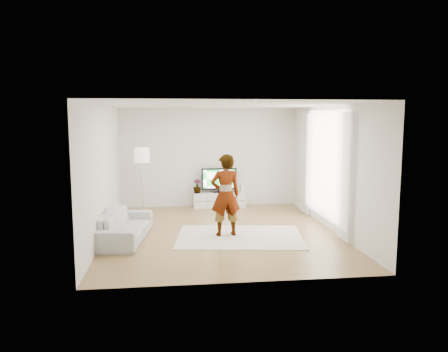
{
  "coord_description": "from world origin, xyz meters",
  "views": [
    {
      "loc": [
        -1.08,
        -9.39,
        2.54
      ],
      "look_at": [
        0.12,
        0.4,
        1.21
      ],
      "focal_mm": 35.0,
      "sensor_mm": 36.0,
      "label": 1
    }
  ],
  "objects": [
    {
      "name": "sofa",
      "position": [
        -2.05,
        -0.36,
        0.3
      ],
      "size": [
        1.06,
        2.16,
        0.6
      ],
      "primitive_type": "imported",
      "rotation": [
        0.0,
        0.0,
        1.45
      ],
      "color": "silver",
      "rests_on": "floor"
    },
    {
      "name": "rug",
      "position": [
        0.36,
        -0.43,
        0.01
      ],
      "size": [
        2.87,
        2.23,
        0.01
      ],
      "primitive_type": "cube",
      "rotation": [
        0.0,
        0.0,
        -0.13
      ],
      "color": "beige",
      "rests_on": "floor"
    },
    {
      "name": "wall_right",
      "position": [
        2.5,
        0.0,
        1.4
      ],
      "size": [
        0.02,
        6.0,
        2.8
      ],
      "primitive_type": "cube",
      "color": "silver",
      "rests_on": "floor"
    },
    {
      "name": "curtain_far",
      "position": [
        2.4,
        1.6,
        1.35
      ],
      "size": [
        0.04,
        0.7,
        2.6
      ],
      "primitive_type": "cube",
      "color": "white",
      "rests_on": "floor"
    },
    {
      "name": "wall_back",
      "position": [
        0.0,
        3.0,
        1.4
      ],
      "size": [
        5.0,
        0.02,
        2.8
      ],
      "primitive_type": "cube",
      "color": "silver",
      "rests_on": "floor"
    },
    {
      "name": "window",
      "position": [
        2.48,
        0.3,
        1.45
      ],
      "size": [
        0.01,
        2.6,
        2.5
      ],
      "primitive_type": "cube",
      "color": "white",
      "rests_on": "wall_right"
    },
    {
      "name": "wall_front",
      "position": [
        0.0,
        -3.0,
        1.4
      ],
      "size": [
        5.0,
        0.02,
        2.8
      ],
      "primitive_type": "cube",
      "color": "silver",
      "rests_on": "floor"
    },
    {
      "name": "curtain_near",
      "position": [
        2.4,
        -1.0,
        1.35
      ],
      "size": [
        0.04,
        0.7,
        2.6
      ],
      "primitive_type": "cube",
      "color": "white",
      "rests_on": "floor"
    },
    {
      "name": "ceiling",
      "position": [
        0.0,
        0.0,
        2.8
      ],
      "size": [
        6.0,
        6.0,
        0.0
      ],
      "primitive_type": "plane",
      "color": "white",
      "rests_on": "wall_back"
    },
    {
      "name": "media_console",
      "position": [
        0.27,
        2.76,
        0.21
      ],
      "size": [
        1.47,
        0.42,
        0.41
      ],
      "color": "silver",
      "rests_on": "floor"
    },
    {
      "name": "floor_lamp",
      "position": [
        -1.82,
        2.0,
        1.5
      ],
      "size": [
        0.39,
        0.39,
        1.77
      ],
      "color": "silver",
      "rests_on": "floor"
    },
    {
      "name": "game_console",
      "position": [
        0.92,
        2.76,
        0.51
      ],
      "size": [
        0.07,
        0.15,
        0.19
      ],
      "rotation": [
        0.0,
        0.0,
        0.22
      ],
      "color": "white",
      "rests_on": "media_console"
    },
    {
      "name": "potted_plant",
      "position": [
        -0.35,
        2.77,
        0.61
      ],
      "size": [
        0.23,
        0.23,
        0.39
      ],
      "primitive_type": "imported",
      "rotation": [
        0.0,
        0.0,
        -0.04
      ],
      "color": "#3F7238",
      "rests_on": "media_console"
    },
    {
      "name": "floor",
      "position": [
        0.0,
        0.0,
        0.0
      ],
      "size": [
        6.0,
        6.0,
        0.0
      ],
      "primitive_type": "plane",
      "color": "tan",
      "rests_on": "ground"
    },
    {
      "name": "player",
      "position": [
        0.07,
        -0.29,
        0.89
      ],
      "size": [
        0.68,
        0.49,
        1.76
      ],
      "primitive_type": "imported",
      "rotation": [
        0.0,
        0.0,
        3.25
      ],
      "color": "#334772",
      "rests_on": "rug"
    },
    {
      "name": "wall_left",
      "position": [
        -2.5,
        0.0,
        1.4
      ],
      "size": [
        0.02,
        6.0,
        2.8
      ],
      "primitive_type": "cube",
      "color": "silver",
      "rests_on": "floor"
    },
    {
      "name": "television",
      "position": [
        0.27,
        2.79,
        0.79
      ],
      "size": [
        1.0,
        0.2,
        0.69
      ],
      "color": "black",
      "rests_on": "media_console"
    }
  ]
}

